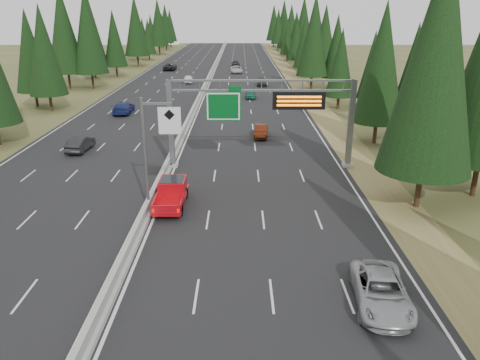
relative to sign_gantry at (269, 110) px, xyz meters
name	(u,v)px	position (x,y,z in m)	size (l,w,h in m)	color
road	(204,89)	(-8.92, 45.12, -5.23)	(32.00, 260.00, 0.08)	black
shoulder_right	(302,89)	(8.88, 45.12, -5.24)	(3.60, 260.00, 0.06)	olive
shoulder_left	(106,89)	(-26.72, 45.12, -5.24)	(3.60, 260.00, 0.06)	#474D23
median_barrier	(204,87)	(-8.92, 45.12, -4.85)	(0.70, 260.00, 0.85)	gray
sign_gantry	(269,110)	(0.00, 0.00, 0.00)	(16.75, 0.98, 7.80)	slate
hov_sign_pole	(153,148)	(-8.33, -9.92, -0.54)	(2.80, 0.50, 8.00)	slate
tree_row_right	(345,41)	(13.27, 32.31, 3.94)	(11.95, 237.81, 18.37)	black
tree_row_left	(45,41)	(-31.16, 31.48, 3.92)	(11.51, 236.36, 18.27)	black
silver_minivan	(381,291)	(4.22, -21.13, -4.45)	(2.46, 5.33, 1.48)	#9B9CA0
red_pickup	(172,191)	(-7.42, -8.63, -4.20)	(1.97, 5.50, 1.79)	black
car_ahead_green	(251,94)	(-0.74, 35.43, -4.52)	(1.59, 3.95, 1.34)	#176646
car_ahead_dkred	(261,131)	(-0.09, 10.74, -4.52)	(1.42, 4.07, 1.34)	#4F1B0B
car_ahead_dkgrey	(262,82)	(1.72, 48.95, -4.54)	(1.81, 4.46, 1.29)	black
car_ahead_white	(236,69)	(-3.27, 68.86, -4.42)	(2.55, 5.52, 1.53)	silver
car_ahead_far	(236,63)	(-3.56, 81.63, -4.37)	(1.93, 4.81, 1.64)	#232225
car_onc_near	(80,144)	(-18.55, 5.18, -4.45)	(1.57, 4.50, 1.48)	black
car_onc_blue	(123,107)	(-18.51, 23.61, -4.37)	(2.30, 5.67, 1.64)	navy
car_onc_white	(188,79)	(-12.57, 52.71, -4.42)	(1.82, 4.53, 1.54)	white
car_onc_far	(170,67)	(-19.19, 74.05, -4.36)	(2.75, 5.96, 1.66)	black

